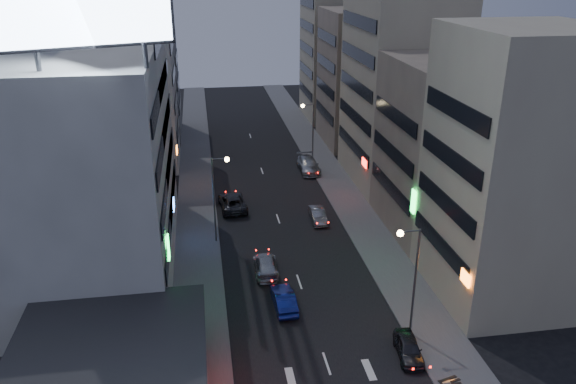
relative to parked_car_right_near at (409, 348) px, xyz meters
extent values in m
cube|color=#4C4C4F|center=(-13.40, 26.10, -0.58)|extent=(4.00, 120.00, 0.12)
cube|color=#4C4C4F|center=(2.60, 26.10, -0.58)|extent=(4.00, 120.00, 0.12)
cube|color=black|center=(-18.40, -1.90, 3.11)|extent=(11.00, 13.00, 0.25)
cube|color=black|center=(-14.30, -1.90, 2.46)|extent=(0.12, 4.00, 0.90)
cube|color=#FF1E14|center=(-14.22, -1.90, 2.46)|extent=(0.04, 3.70, 0.70)
cube|color=silver|center=(-22.40, 16.10, 8.36)|extent=(14.00, 24.00, 18.00)
cube|color=#B2A98B|center=(9.60, 6.60, 9.36)|extent=(10.00, 11.00, 20.00)
cube|color=gray|center=(10.10, 18.10, 7.36)|extent=(11.00, 12.00, 16.00)
cube|color=#B2A98B|center=(9.60, 31.10, 10.36)|extent=(10.00, 14.00, 22.00)
cube|color=silver|center=(-20.90, 41.10, 9.36)|extent=(11.00, 10.00, 20.00)
cube|color=gray|center=(-21.40, 54.10, 6.86)|extent=(12.00, 10.00, 15.00)
cube|color=gray|center=(10.10, 46.10, 8.36)|extent=(11.00, 12.00, 18.00)
cube|color=#B2A98B|center=(10.60, 60.10, 11.36)|extent=(12.00, 12.00, 24.00)
cylinder|color=#595B60|center=(-21.40, 6.10, 18.11)|extent=(0.30, 0.30, 1.50)
cylinder|color=#595B60|center=(-15.40, 6.10, 18.11)|extent=(0.30, 0.30, 1.50)
cube|color=black|center=(-18.40, 6.10, 21.06)|extent=(9.52, 3.75, 5.00)
cube|color=#BFD9FF|center=(-18.32, 5.89, 21.06)|extent=(9.04, 3.34, 4.60)
cylinder|color=#595B60|center=(0.90, 2.10, 3.48)|extent=(0.16, 0.16, 8.00)
cylinder|color=#595B60|center=(0.20, 2.10, 7.38)|extent=(1.40, 0.10, 0.10)
sphere|color=#FFD88C|center=(-0.40, 2.10, 7.28)|extent=(0.44, 0.44, 0.44)
cylinder|color=#595B60|center=(-11.70, 18.10, 3.48)|extent=(0.16, 0.16, 8.00)
cylinder|color=#595B60|center=(-11.00, 18.10, 7.38)|extent=(1.40, 0.10, 0.10)
sphere|color=#FFD88C|center=(-10.40, 18.10, 7.28)|extent=(0.44, 0.44, 0.44)
cylinder|color=#595B60|center=(0.90, 36.10, 3.48)|extent=(0.16, 0.16, 8.00)
cylinder|color=#595B60|center=(0.20, 36.10, 7.38)|extent=(1.40, 0.10, 0.10)
sphere|color=#FFD88C|center=(-0.40, 36.10, 7.28)|extent=(0.44, 0.44, 0.44)
imported|color=#2A2A30|center=(0.00, 0.00, 0.00)|extent=(1.94, 3.89, 1.27)
imported|color=gray|center=(-1.59, 21.00, 0.00)|extent=(1.42, 3.88, 1.27)
imported|color=#25262A|center=(-9.71, 25.30, 0.13)|extent=(2.98, 5.72, 1.54)
imported|color=#9A9EA2|center=(0.20, 35.06, 0.19)|extent=(2.31, 5.67, 1.65)
imported|color=navy|center=(-7.16, 6.76, 0.06)|extent=(1.62, 4.28, 1.39)
imported|color=#A6AAAE|center=(-7.86, 11.98, 0.04)|extent=(2.05, 4.73, 1.35)
camera|label=1|loc=(-12.40, -28.11, 23.23)|focal=35.00mm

